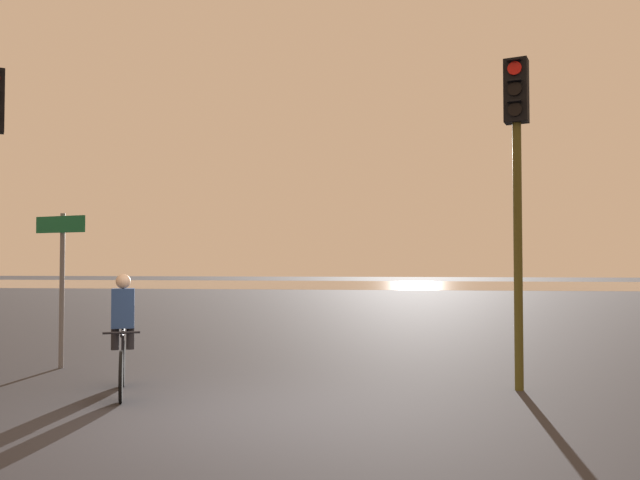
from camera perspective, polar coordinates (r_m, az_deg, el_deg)
ground_plane at (r=7.49m, az=-8.23°, el=-15.81°), size 120.00×120.00×0.00m
water_strip at (r=45.85m, az=3.89°, el=-4.09°), size 80.00×16.00×0.01m
traffic_light_near_right at (r=9.25m, az=17.56°, el=6.99°), size 0.38×0.40×4.64m
direction_sign_post at (r=11.36m, az=-22.58°, el=-2.28°), size 1.05×0.38×2.60m
cyclist at (r=8.99m, az=-17.60°, el=-8.08°), size 0.74×1.60×1.62m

